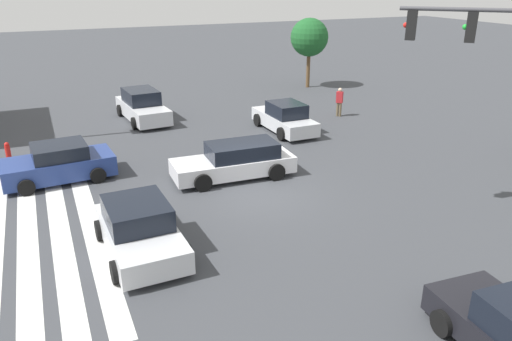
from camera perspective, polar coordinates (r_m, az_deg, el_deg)
The scene contains 10 objects.
ground_plane at distance 18.52m, azimuth 0.00°, elevation -2.65°, with size 131.18×131.18×0.00m, color #3D3F44.
crosswalk_markings at distance 17.24m, azimuth -24.66°, elevation -6.68°, with size 12.42×4.40×0.01m.
car_0 at distance 14.92m, azimuth -13.16°, elevation -6.59°, with size 4.16×2.26×1.49m.
car_1 at distance 20.97m, azimuth -21.61°, elevation 0.74°, with size 2.40×4.27×1.47m.
car_2 at distance 19.80m, azimuth -2.32°, elevation 1.10°, with size 2.16×4.89×1.41m.
car_3 at distance 25.83m, azimuth 3.31°, elevation 5.98°, with size 4.47×2.00×1.54m.
car_6 at distance 28.53m, azimuth -12.86°, elevation 7.15°, with size 5.01×2.34×1.70m.
pedestrian at distance 28.97m, azimuth 9.52°, elevation 7.89°, with size 0.41×0.41×1.64m.
tree_corner_b at distance 36.22m, azimuth 6.12°, elevation 14.87°, with size 2.64×2.64×4.83m.
fire_hydrant at distance 24.12m, azimuth -26.49°, elevation 1.93°, with size 0.22×0.22×0.86m.
Camera 1 is at (15.47, -6.83, 7.56)m, focal length 35.00 mm.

